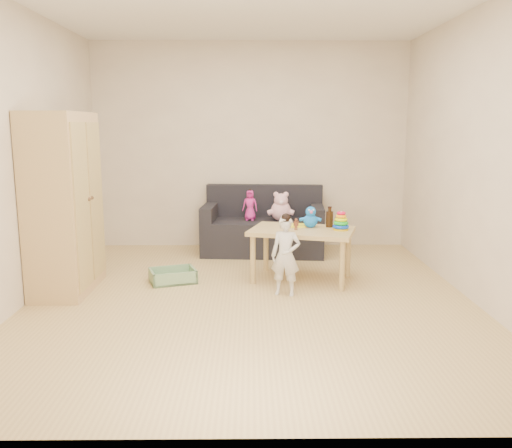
{
  "coord_description": "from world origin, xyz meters",
  "views": [
    {
      "loc": [
        -0.0,
        -4.75,
        1.57
      ],
      "look_at": [
        0.05,
        0.25,
        0.65
      ],
      "focal_mm": 38.0,
      "sensor_mm": 36.0,
      "label": 1
    }
  ],
  "objects_px": {
    "wardrobe": "(64,203)",
    "sofa": "(263,237)",
    "toddler": "(286,257)",
    "play_table": "(302,255)"
  },
  "relations": [
    {
      "from": "wardrobe",
      "to": "sofa",
      "type": "bearing_deg",
      "value": 38.35
    },
    {
      "from": "toddler",
      "to": "sofa",
      "type": "bearing_deg",
      "value": 110.41
    },
    {
      "from": "sofa",
      "to": "play_table",
      "type": "distance_m",
      "value": 1.26
    },
    {
      "from": "wardrobe",
      "to": "toddler",
      "type": "distance_m",
      "value": 2.14
    },
    {
      "from": "wardrobe",
      "to": "play_table",
      "type": "height_order",
      "value": "wardrobe"
    },
    {
      "from": "wardrobe",
      "to": "toddler",
      "type": "xyz_separation_m",
      "value": [
        2.08,
        -0.18,
        -0.48
      ]
    },
    {
      "from": "play_table",
      "to": "toddler",
      "type": "xyz_separation_m",
      "value": [
        -0.19,
        -0.48,
        0.1
      ]
    },
    {
      "from": "wardrobe",
      "to": "sofa",
      "type": "relative_size",
      "value": 1.14
    },
    {
      "from": "sofa",
      "to": "toddler",
      "type": "bearing_deg",
      "value": -79.81
    },
    {
      "from": "wardrobe",
      "to": "play_table",
      "type": "xyz_separation_m",
      "value": [
        2.27,
        0.31,
        -0.58
      ]
    }
  ]
}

